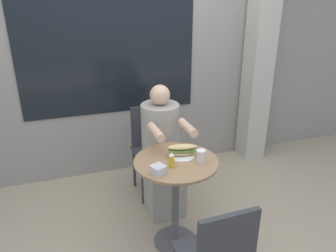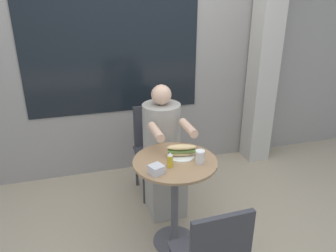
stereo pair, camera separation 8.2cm
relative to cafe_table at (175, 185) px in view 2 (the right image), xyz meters
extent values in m
plane|color=tan|center=(0.00, 0.00, -0.54)|extent=(8.00, 8.00, 0.00)
cube|color=gray|center=(0.00, 1.35, 0.86)|extent=(8.00, 0.08, 2.80)
cube|color=black|center=(-0.25, 1.30, 1.06)|extent=(1.77, 0.01, 1.79)
cube|color=#B2ADA3|center=(1.39, 1.16, 0.66)|extent=(0.26, 0.26, 2.40)
cylinder|color=#997551|center=(0.00, 0.00, 0.20)|extent=(0.62, 0.62, 0.02)
cylinder|color=#515156|center=(0.00, 0.00, -0.17)|extent=(0.06, 0.06, 0.72)
cylinder|color=#515156|center=(0.00, 0.00, -0.53)|extent=(0.34, 0.34, 0.02)
cube|color=#333338|center=(0.04, 0.75, -0.10)|extent=(0.39, 0.39, 0.02)
cube|color=#333338|center=(0.04, 0.92, 0.12)|extent=(0.35, 0.04, 0.42)
cylinder|color=#333338|center=(0.21, 0.59, -0.33)|extent=(0.03, 0.03, 0.43)
cylinder|color=#333338|center=(-0.12, 0.58, -0.33)|extent=(0.03, 0.03, 0.43)
cylinder|color=#333338|center=(0.20, 0.92, -0.33)|extent=(0.03, 0.03, 0.43)
cylinder|color=#333338|center=(-0.13, 0.91, -0.33)|extent=(0.03, 0.03, 0.43)
cube|color=gray|center=(0.04, 0.47, -0.32)|extent=(0.33, 0.42, 0.45)
cylinder|color=gray|center=(0.04, 0.53, 0.19)|extent=(0.33, 0.33, 0.56)
sphere|color=#D6A889|center=(0.04, 0.53, 0.55)|extent=(0.17, 0.17, 0.17)
cylinder|color=#D6A889|center=(0.18, 0.23, 0.35)|extent=(0.07, 0.27, 0.07)
cylinder|color=#D6A889|center=(-0.08, 0.23, 0.35)|extent=(0.07, 0.27, 0.07)
cube|color=#333338|center=(0.00, -0.82, 0.12)|extent=(0.35, 0.04, 0.42)
cylinder|color=white|center=(0.06, 0.05, 0.21)|extent=(0.20, 0.20, 0.01)
ellipsoid|color=#DBB77A|center=(0.06, 0.05, 0.24)|extent=(0.23, 0.11, 0.04)
cube|color=olive|center=(0.06, 0.05, 0.26)|extent=(0.21, 0.11, 0.01)
ellipsoid|color=#DBB77A|center=(0.06, 0.05, 0.29)|extent=(0.23, 0.11, 0.04)
cylinder|color=silver|center=(0.16, -0.09, 0.25)|extent=(0.06, 0.06, 0.09)
cylinder|color=white|center=(0.16, -0.09, 0.30)|extent=(0.07, 0.07, 0.01)
cube|color=silver|center=(-0.18, -0.14, 0.24)|extent=(0.12, 0.12, 0.06)
cylinder|color=gold|center=(-0.06, -0.08, 0.26)|extent=(0.04, 0.04, 0.09)
cone|color=white|center=(-0.06, -0.08, 0.31)|extent=(0.04, 0.04, 0.03)
camera|label=1|loc=(-0.72, -1.99, 1.37)|focal=35.00mm
camera|label=2|loc=(-0.64, -2.02, 1.37)|focal=35.00mm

